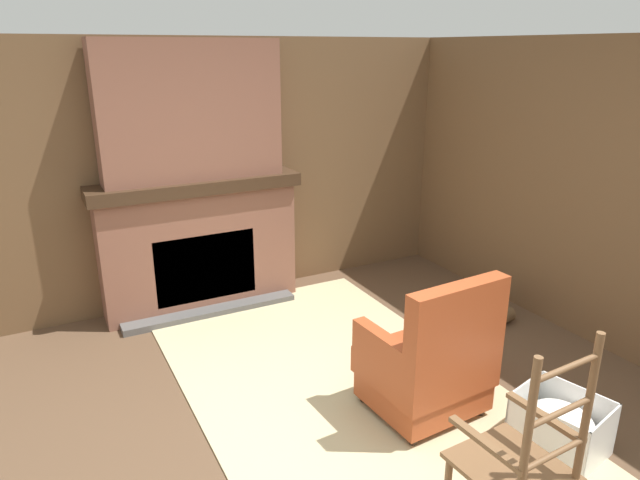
{
  "coord_description": "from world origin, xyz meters",
  "views": [
    {
      "loc": [
        2.38,
        -1.28,
        2.28
      ],
      "look_at": [
        -1.23,
        0.6,
        0.9
      ],
      "focal_mm": 32.0,
      "sensor_mm": 36.0,
      "label": 1
    }
  ],
  "objects": [
    {
      "name": "ground_plane",
      "position": [
        0.0,
        0.0,
        0.0
      ],
      "size": [
        14.0,
        14.0,
        0.0
      ],
      "primitive_type": "plane",
      "color": "brown"
    },
    {
      "name": "storage_case",
      "position": [
        -2.46,
        0.33,
        1.27
      ],
      "size": [
        0.14,
        0.27,
        0.14
      ],
      "color": "brown",
      "rests_on": "fireplace_hearth"
    },
    {
      "name": "oil_lamp_vase",
      "position": [
        -2.46,
        -0.67,
        1.31
      ],
      "size": [
        0.11,
        0.11,
        0.32
      ],
      "color": "silver",
      "rests_on": "fireplace_hearth"
    },
    {
      "name": "chimney_breast",
      "position": [
        -2.43,
        0.0,
        1.78
      ],
      "size": [
        0.3,
        1.53,
        1.16
      ],
      "color": "brown",
      "rests_on": "fireplace_hearth"
    },
    {
      "name": "laundry_basket",
      "position": [
        0.53,
        1.29,
        0.17
      ],
      "size": [
        0.57,
        0.5,
        0.34
      ],
      "rotation": [
        0.0,
        0.0,
        0.24
      ],
      "color": "white",
      "rests_on": "ground"
    },
    {
      "name": "firewood_stack",
      "position": [
        -0.97,
        2.07,
        0.1
      ],
      "size": [
        0.48,
        0.45,
        0.26
      ],
      "rotation": [
        0.0,
        0.0,
        0.17
      ],
      "color": "brown",
      "rests_on": "ground"
    },
    {
      "name": "fireplace_hearth",
      "position": [
        -2.41,
        0.0,
        0.6
      ],
      "size": [
        0.55,
        1.84,
        1.2
      ],
      "color": "brown",
      "rests_on": "ground"
    },
    {
      "name": "armchair",
      "position": [
        -0.12,
        0.81,
        0.36
      ],
      "size": [
        0.68,
        0.75,
        0.99
      ],
      "rotation": [
        0.0,
        0.0,
        3.2
      ],
      "color": "#A84723",
      "rests_on": "ground"
    },
    {
      "name": "wood_panel_wall_left",
      "position": [
        -2.62,
        0.0,
        1.19
      ],
      "size": [
        0.06,
        5.79,
        2.38
      ],
      "color": "brown",
      "rests_on": "ground"
    },
    {
      "name": "area_rug",
      "position": [
        -0.61,
        0.46,
        0.01
      ],
      "size": [
        3.47,
        2.02,
        0.01
      ],
      "color": "#C6B789",
      "rests_on": "ground"
    },
    {
      "name": "rocking_chair",
      "position": [
        0.91,
        0.51,
        0.41
      ],
      "size": [
        0.82,
        0.47,
        1.17
      ],
      "rotation": [
        0.0,
        0.0,
        3.19
      ],
      "color": "brown",
      "rests_on": "ground"
    }
  ]
}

